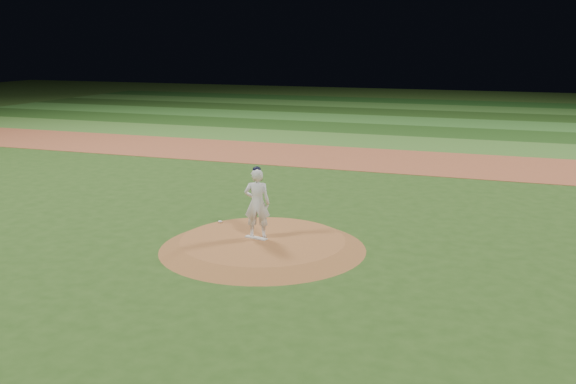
% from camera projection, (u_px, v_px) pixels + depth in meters
% --- Properties ---
extents(ground, '(120.00, 120.00, 0.00)m').
position_uv_depth(ground, '(263.00, 248.00, 17.12)').
color(ground, '#2B4F19').
rests_on(ground, ground).
extents(infield_dirt_band, '(70.00, 6.00, 0.02)m').
position_uv_depth(infield_dirt_band, '(374.00, 159.00, 29.94)').
color(infield_dirt_band, '#A45432').
rests_on(infield_dirt_band, ground).
extents(outfield_stripe_0, '(70.00, 5.00, 0.02)m').
position_uv_depth(outfield_stripe_0, '(396.00, 142.00, 34.98)').
color(outfield_stripe_0, '#41742A').
rests_on(outfield_stripe_0, ground).
extents(outfield_stripe_1, '(70.00, 5.00, 0.02)m').
position_uv_depth(outfield_stripe_1, '(411.00, 131.00, 39.56)').
color(outfield_stripe_1, '#214917').
rests_on(outfield_stripe_1, ground).
extents(outfield_stripe_2, '(70.00, 5.00, 0.02)m').
position_uv_depth(outfield_stripe_2, '(422.00, 121.00, 44.15)').
color(outfield_stripe_2, '#357129').
rests_on(outfield_stripe_2, ground).
extents(outfield_stripe_3, '(70.00, 5.00, 0.02)m').
position_uv_depth(outfield_stripe_3, '(432.00, 114.00, 48.73)').
color(outfield_stripe_3, '#1F4315').
rests_on(outfield_stripe_3, ground).
extents(outfield_stripe_4, '(70.00, 5.00, 0.02)m').
position_uv_depth(outfield_stripe_4, '(440.00, 108.00, 53.31)').
color(outfield_stripe_4, '#366C27').
rests_on(outfield_stripe_4, ground).
extents(outfield_stripe_5, '(70.00, 5.00, 0.02)m').
position_uv_depth(outfield_stripe_5, '(446.00, 102.00, 57.89)').
color(outfield_stripe_5, '#1B4A18').
rests_on(outfield_stripe_5, ground).
extents(pitchers_mound, '(5.50, 5.50, 0.25)m').
position_uv_depth(pitchers_mound, '(263.00, 244.00, 17.09)').
color(pitchers_mound, '#A56333').
rests_on(pitchers_mound, ground).
extents(pitching_rubber, '(0.66, 0.28, 0.03)m').
position_uv_depth(pitching_rubber, '(256.00, 238.00, 17.13)').
color(pitching_rubber, silver).
rests_on(pitching_rubber, pitchers_mound).
extents(rosin_bag, '(0.12, 0.12, 0.07)m').
position_uv_depth(rosin_bag, '(220.00, 222.00, 18.61)').
color(rosin_bag, white).
rests_on(rosin_bag, pitchers_mound).
extents(pitcher_on_mound, '(0.77, 0.60, 1.94)m').
position_uv_depth(pitcher_on_mound, '(257.00, 203.00, 17.03)').
color(pitcher_on_mound, white).
rests_on(pitcher_on_mound, pitchers_mound).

